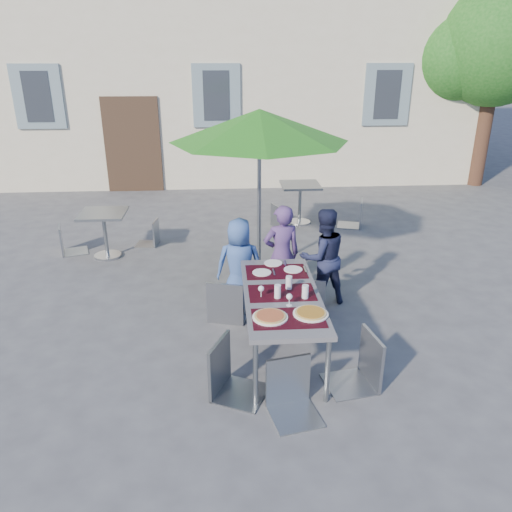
{
  "coord_description": "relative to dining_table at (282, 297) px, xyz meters",
  "views": [
    {
      "loc": [
        0.07,
        -4.55,
        3.14
      ],
      "look_at": [
        0.47,
        1.1,
        0.81
      ],
      "focal_mm": 35.0,
      "sensor_mm": 36.0,
      "label": 1
    }
  ],
  "objects": [
    {
      "name": "chair_1",
      "position": [
        -0.04,
        1.12,
        -0.15
      ],
      "size": [
        0.53,
        0.53,
        0.93
      ],
      "color": "#90979B",
      "rests_on": "ground"
    },
    {
      "name": "chair_3",
      "position": [
        -0.58,
        -0.66,
        -0.07
      ],
      "size": [
        0.63,
        0.62,
        1.06
      ],
      "color": "gray",
      "rests_on": "ground"
    },
    {
      "name": "tree",
      "position": [
        5.87,
        7.34,
        2.55
      ],
      "size": [
        3.6,
        3.0,
        4.7
      ],
      "color": "#43291C",
      "rests_on": "ground"
    },
    {
      "name": "chair_2",
      "position": [
        0.44,
        0.87,
        -0.11
      ],
      "size": [
        0.52,
        0.52,
        0.99
      ],
      "color": "gray",
      "rests_on": "ground"
    },
    {
      "name": "child_2",
      "position": [
        0.68,
        1.19,
        -0.04
      ],
      "size": [
        0.71,
        0.51,
        1.31
      ],
      "primitive_type": "imported",
      "rotation": [
        0.0,
        0.0,
        3.39
      ],
      "color": "#1B1F3C",
      "rests_on": "ground"
    },
    {
      "name": "bg_chair_l_1",
      "position": [
        0.49,
        4.31,
        -0.2
      ],
      "size": [
        0.49,
        0.49,
        0.85
      ],
      "color": "gray",
      "rests_on": "ground"
    },
    {
      "name": "cafe_table_1",
      "position": [
        0.9,
        4.53,
        -0.14
      ],
      "size": [
        0.74,
        0.74,
        0.79
      ],
      "color": "#B3B6BC",
      "rests_on": "ground"
    },
    {
      "name": "patio_umbrella",
      "position": [
        -0.07,
        2.23,
        1.48
      ],
      "size": [
        2.51,
        2.51,
        2.42
      ],
      "color": "#B3B6BC",
      "rests_on": "ground"
    },
    {
      "name": "place_settings",
      "position": [
        0.01,
        0.63,
        0.06
      ],
      "size": [
        0.64,
        0.49,
        0.01
      ],
      "color": "white",
      "rests_on": "dining_table"
    },
    {
      "name": "pizza_near_right",
      "position": [
        0.23,
        -0.5,
        0.07
      ],
      "size": [
        0.35,
        0.35,
        0.03
      ],
      "color": "white",
      "rests_on": "dining_table"
    },
    {
      "name": "pizza_near_left",
      "position": [
        -0.18,
        -0.53,
        0.07
      ],
      "size": [
        0.35,
        0.35,
        0.03
      ],
      "color": "white",
      "rests_on": "dining_table"
    },
    {
      "name": "bg_chair_r_1",
      "position": [
        1.94,
        4.27,
        -0.11
      ],
      "size": [
        0.55,
        0.55,
        1.0
      ],
      "color": "gray",
      "rests_on": "ground"
    },
    {
      "name": "chair_4",
      "position": [
        0.74,
        -0.61,
        -0.07
      ],
      "size": [
        0.55,
        0.54,
        1.05
      ],
      "color": "gray",
      "rests_on": "ground"
    },
    {
      "name": "chair_5",
      "position": [
        -0.01,
        -0.96,
        -0.12
      ],
      "size": [
        0.52,
        0.52,
        0.98
      ],
      "color": "#8E9499",
      "rests_on": "ground"
    },
    {
      "name": "cafe_table_0",
      "position": [
        -2.52,
        3.02,
        -0.17
      ],
      "size": [
        0.71,
        0.71,
        0.77
      ],
      "color": "#B3B6BC",
      "rests_on": "ground"
    },
    {
      "name": "glassware",
      "position": [
        0.05,
        -0.08,
        0.13
      ],
      "size": [
        0.52,
        0.44,
        0.15
      ],
      "color": "silver",
      "rests_on": "dining_table"
    },
    {
      "name": "chair_0",
      "position": [
        -0.58,
        0.79,
        -0.08
      ],
      "size": [
        0.57,
        0.57,
        1.04
      ],
      "color": "gray",
      "rests_on": "ground"
    },
    {
      "name": "ground",
      "position": [
        -0.68,
        -0.2,
        -0.7
      ],
      "size": [
        90.0,
        90.0,
        0.0
      ],
      "primitive_type": "plane",
      "color": "#424244",
      "rests_on": "ground"
    },
    {
      "name": "bg_chair_r_0",
      "position": [
        -1.86,
        3.54,
        -0.21
      ],
      "size": [
        0.42,
        0.41,
        0.84
      ],
      "color": "#92989D",
      "rests_on": "ground"
    },
    {
      "name": "child_0",
      "position": [
        -0.41,
        1.1,
        -0.08
      ],
      "size": [
        0.62,
        0.41,
        1.23
      ],
      "primitive_type": "imported",
      "rotation": [
        0.0,
        0.0,
        3.1
      ],
      "color": "#365596",
      "rests_on": "ground"
    },
    {
      "name": "dining_table",
      "position": [
        0.0,
        0.0,
        0.0
      ],
      "size": [
        0.8,
        1.85,
        0.76
      ],
      "color": "#414145",
      "rests_on": "ground"
    },
    {
      "name": "bg_chair_l_0",
      "position": [
        -3.2,
        3.24,
        -0.16
      ],
      "size": [
        0.51,
        0.51,
        0.91
      ],
      "color": "#8E9599",
      "rests_on": "ground"
    },
    {
      "name": "child_1",
      "position": [
        0.15,
        1.26,
        -0.02
      ],
      "size": [
        0.54,
        0.4,
        1.35
      ],
      "primitive_type": "imported",
      "rotation": [
        0.0,
        0.0,
        3.31
      ],
      "color": "#50366F",
      "rests_on": "ground"
    }
  ]
}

